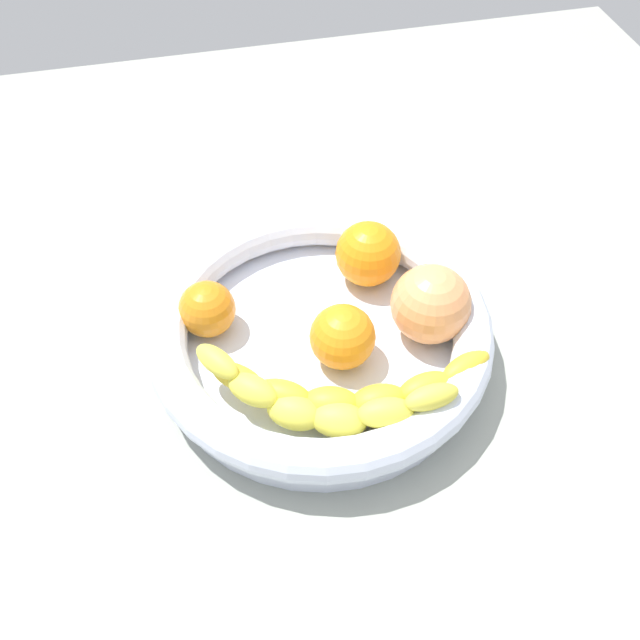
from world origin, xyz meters
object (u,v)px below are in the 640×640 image
object	(u,v)px
peach_blush	(431,304)
orange_front	(368,254)
banana_draped_left	(354,393)
orange_mid_left	(343,337)
orange_mid_right	(207,309)
fruit_bowl	(320,335)
banana_draped_right	(318,403)

from	to	relation	value
peach_blush	orange_front	bearing A→B (deg)	23.75
banana_draped_left	orange_mid_left	size ratio (longest dim) A/B	4.18
orange_front	orange_mid_right	world-z (taller)	orange_front
banana_draped_left	peach_blush	distance (cm)	11.57
fruit_bowl	banana_draped_right	xyz separation A→B (cm)	(-8.83, 2.20, 2.05)
fruit_bowl	orange_mid_right	distance (cm)	10.72
banana_draped_left	banana_draped_right	xyz separation A→B (cm)	(-0.74, 3.28, 0.62)
orange_mid_right	banana_draped_left	bearing A→B (deg)	-138.03
orange_front	orange_mid_left	size ratio (longest dim) A/B	1.09
orange_mid_right	fruit_bowl	bearing A→B (deg)	-112.19
banana_draped_left	orange_front	distance (cm)	16.24
banana_draped_right	orange_mid_right	world-z (taller)	same
orange_mid_left	orange_mid_right	xyz separation A→B (cm)	(6.37, 11.29, -0.31)
fruit_bowl	orange_front	xyz separation A→B (cm)	(7.18, -6.52, 2.37)
orange_mid_left	orange_mid_right	world-z (taller)	orange_mid_left
banana_draped_right	orange_mid_left	world-z (taller)	orange_mid_left
banana_draped_left	peach_blush	bearing A→B (deg)	-52.03
orange_front	peach_blush	size ratio (longest dim) A/B	0.87
banana_draped_right	orange_mid_right	distance (cm)	14.90
peach_blush	orange_mid_right	bearing A→B (deg)	75.86
banana_draped_left	orange_mid_left	bearing A→B (deg)	-4.21
banana_draped_left	peach_blush	xyz separation A→B (cm)	(7.07, -9.05, 1.41)
banana_draped_right	orange_mid_left	bearing A→B (deg)	-29.85
banana_draped_right	peach_blush	bearing A→B (deg)	-57.67
orange_mid_left	orange_mid_right	size ratio (longest dim) A/B	1.12
fruit_bowl	orange_mid_right	size ratio (longest dim) A/B	5.97
fruit_bowl	peach_blush	size ratio (longest dim) A/B	4.29
fruit_bowl	orange_front	world-z (taller)	orange_front
banana_draped_right	peach_blush	distance (cm)	14.62
banana_draped_left	orange_front	size ratio (longest dim) A/B	3.84
banana_draped_left	orange_front	world-z (taller)	orange_front
fruit_bowl	orange_mid_right	xyz separation A→B (cm)	(3.99, 9.79, 1.80)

